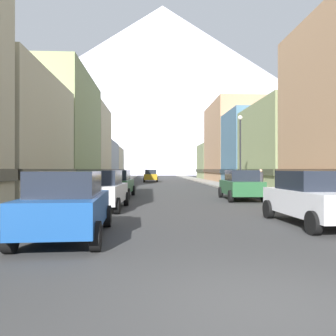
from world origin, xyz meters
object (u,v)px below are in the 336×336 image
Objects in this scene: car_left_0 at (67,204)px; streetlamp_right at (240,141)px; car_right_1 at (241,185)px; car_left_1 at (102,190)px; car_left_2 at (117,184)px; car_driving_0 at (151,176)px; pedestrian_0 at (261,182)px; car_right_0 at (314,198)px; pedestrian_1 at (68,187)px.

streetlamp_right is at bearing 61.70° from car_left_0.
car_right_1 is at bearing 55.37° from car_left_0.
car_left_1 is 1.00× the size of car_left_2.
car_left_1 is 34.23m from car_driving_0.
car_left_0 is 2.65× the size of pedestrian_0.
car_left_0 and car_driving_0 have the same top height.
streetlamp_right reaches higher than car_left_0.
car_left_2 is at bearing 90.00° from car_left_1.
pedestrian_0 is (7.85, -25.79, 0.03)m from car_driving_0.
car_left_2 is (-0.01, 13.16, 0.00)m from car_left_0.
pedestrian_0 is 0.29× the size of streetlamp_right.
car_left_0 and car_right_1 have the same top height.
car_left_2 and car_right_0 have the same top height.
car_left_0 is 1.02× the size of car_driving_0.
pedestrian_0 is 13.24m from pedestrian_1.
car_right_1 is at bearing -122.64° from pedestrian_0.
pedestrian_1 is at bearing 103.20° from car_left_0.
pedestrian_0 is at bearing 9.39° from car_left_2.
car_left_1 is 2.94× the size of pedestrian_1.
car_driving_0 is at bearing 85.41° from car_left_2.
car_driving_0 is at bearing 81.24° from pedestrian_1.
car_left_1 is 6.71m from car_left_2.
streetlamp_right reaches higher than car_right_0.
car_driving_0 is at bearing 97.92° from car_right_0.
car_left_2 is 10.39m from streetlamp_right.
car_driving_0 is 2.60× the size of pedestrian_0.
car_right_0 is (7.60, -11.36, 0.00)m from car_left_2.
car_right_1 is (7.59, 11.00, 0.00)m from car_left_0.
car_right_1 is at bearing -104.52° from streetlamp_right.
car_driving_0 is (2.20, 27.45, 0.00)m from car_left_2.
pedestrian_1 is at bearing 139.29° from car_right_0.
car_right_0 and car_right_1 have the same top height.
car_left_1 is 0.76× the size of streetlamp_right.
car_left_1 is at bearing 90.05° from car_left_0.
car_left_1 is 8.91m from car_right_0.
car_right_0 is 39.18m from car_driving_0.
car_left_1 and car_right_1 have the same top height.
car_right_0 is 15.57m from streetlamp_right.
car_driving_0 is (-5.40, 38.81, 0.00)m from car_right_0.
car_right_0 is 13.26m from pedestrian_1.
car_right_1 is 1.01× the size of car_driving_0.
streetlamp_right is (1.55, 15.18, 3.09)m from car_right_0.
pedestrian_0 is at bearing -73.07° from car_driving_0.
streetlamp_right is at bearing -73.61° from car_driving_0.
car_left_0 is at bearing -93.10° from car_driving_0.
car_right_0 is at bearing -56.21° from car_left_2.
pedestrian_0 is 1.11× the size of pedestrian_1.
streetlamp_right is (9.15, 16.99, 3.09)m from car_left_0.
pedestrian_0 reaches higher than car_right_1.
car_left_2 is 10.19m from pedestrian_0.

